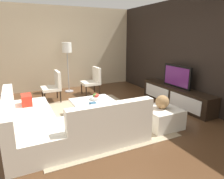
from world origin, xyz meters
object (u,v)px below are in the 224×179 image
at_px(television, 177,76).
at_px(sectional_couch, 58,124).
at_px(floor_lamp, 67,51).
at_px(ottoman, 161,117).
at_px(book_stack, 93,104).
at_px(fruit_bowl, 96,97).
at_px(accent_chair_near, 54,84).
at_px(coffee_table, 95,110).
at_px(decorative_ball, 162,102).
at_px(media_console, 175,96).
at_px(accent_chair_far, 93,79).

relative_size(television, sectional_couch, 0.40).
xyz_separation_m(floor_lamp, ottoman, (3.54, 1.03, -1.16)).
bearing_deg(book_stack, fruit_bowl, 150.77).
distance_m(accent_chair_near, floor_lamp, 1.35).
xyz_separation_m(coffee_table, floor_lamp, (-2.51, 0.03, 1.16)).
height_order(accent_chair_near, book_stack, accent_chair_near).
xyz_separation_m(coffee_table, accent_chair_near, (-1.69, -0.60, 0.29)).
xyz_separation_m(coffee_table, fruit_bowl, (-0.18, 0.10, 0.23)).
relative_size(accent_chair_near, decorative_ball, 3.15).
xyz_separation_m(media_console, television, (-0.00, 0.00, 0.54)).
distance_m(media_console, book_stack, 2.43).
bearing_deg(accent_chair_near, fruit_bowl, 32.30).
bearing_deg(ottoman, accent_chair_near, -148.50).
relative_size(sectional_couch, accent_chair_near, 2.69).
bearing_deg(accent_chair_near, accent_chair_far, 105.48).
xyz_separation_m(media_console, accent_chair_near, (-1.79, -2.89, 0.24)).
xyz_separation_m(ottoman, fruit_bowl, (-1.20, -0.97, 0.23)).
distance_m(floor_lamp, decorative_ball, 3.77).
height_order(sectional_couch, coffee_table, sectional_couch).
xyz_separation_m(accent_chair_near, fruit_bowl, (1.51, 0.69, -0.06)).
height_order(sectional_couch, book_stack, sectional_couch).
xyz_separation_m(floor_lamp, accent_chair_far, (0.65, 0.63, -0.87)).
distance_m(ottoman, fruit_bowl, 1.56).
relative_size(sectional_couch, fruit_bowl, 8.37).
relative_size(television, floor_lamp, 0.58).
relative_size(media_console, decorative_ball, 8.53).
bearing_deg(coffee_table, ottoman, 46.12).
height_order(fruit_bowl, accent_chair_far, accent_chair_far).
bearing_deg(fruit_bowl, accent_chair_near, -155.24).
xyz_separation_m(fruit_bowl, book_stack, (0.39, -0.22, -0.02)).
bearing_deg(decorative_ball, floor_lamp, -163.69).
xyz_separation_m(television, fruit_bowl, (-0.28, -2.20, -0.36)).
xyz_separation_m(sectional_couch, fruit_bowl, (-0.78, 1.06, 0.16)).
distance_m(ottoman, decorative_ball, 0.34).
xyz_separation_m(media_console, accent_chair_far, (-1.96, -1.63, 0.24)).
relative_size(media_console, book_stack, 12.89).
relative_size(accent_chair_far, book_stack, 4.77).
height_order(fruit_bowl, book_stack, fruit_bowl).
xyz_separation_m(television, accent_chair_near, (-1.79, -2.89, -0.30)).
bearing_deg(decorative_ball, coffee_table, -133.88).
relative_size(fruit_bowl, decorative_ball, 1.01).
relative_size(television, ottoman, 1.36).
distance_m(floor_lamp, accent_chair_far, 1.26).
relative_size(fruit_bowl, accent_chair_far, 0.32).
bearing_deg(ottoman, book_stack, -124.27).
height_order(accent_chair_near, ottoman, accent_chair_near).
bearing_deg(coffee_table, sectional_couch, -58.10).
height_order(sectional_couch, decorative_ball, sectional_couch).
bearing_deg(accent_chair_far, sectional_couch, -39.99).
relative_size(television, accent_chair_far, 1.09).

